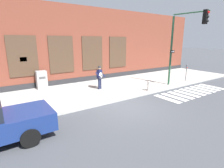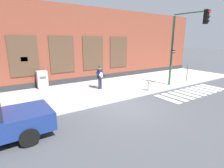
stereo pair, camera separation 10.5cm
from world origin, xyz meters
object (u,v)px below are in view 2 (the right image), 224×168
Objects in this scene: busker at (100,76)px; traffic_light at (185,37)px; parking_meter at (187,70)px; utility_box at (42,80)px; fire_hydrant at (149,86)px.

traffic_light is (5.35, -2.80, 2.71)m from busker.
parking_meter is 11.86m from utility_box.
parking_meter reaches higher than utility_box.
utility_box is 7.68m from fire_hydrant.
parking_meter is at bearing 5.18° from fire_hydrant.
traffic_light is at bearing -30.94° from utility_box.
utility_box is at bearing 144.36° from busker.
traffic_light is 10.67m from utility_box.
busker reaches higher than fire_hydrant.
parking_meter is 2.05× the size of fire_hydrant.
parking_meter is (2.27, 0.99, -2.70)m from traffic_light.
busker is at bearing 138.93° from fire_hydrant.
busker is 0.31× the size of traffic_light.
busker reaches higher than utility_box.
busker is 1.27× the size of utility_box.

